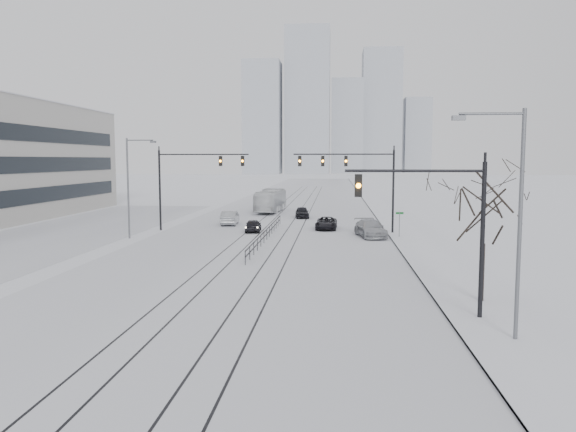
# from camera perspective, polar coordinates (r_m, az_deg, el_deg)

# --- Properties ---
(ground) EXTENTS (500.00, 500.00, 0.00)m
(ground) POSITION_cam_1_polar(r_m,az_deg,el_deg) (20.99, -12.42, -14.12)
(ground) COLOR white
(ground) RESTS_ON ground
(road) EXTENTS (22.00, 260.00, 0.02)m
(road) POSITION_cam_1_polar(r_m,az_deg,el_deg) (79.37, 0.45, 0.63)
(road) COLOR silver
(road) RESTS_ON ground
(sidewalk_east) EXTENTS (5.00, 260.00, 0.16)m
(sidewalk_east) POSITION_cam_1_polar(r_m,az_deg,el_deg) (79.50, 10.20, 0.60)
(sidewalk_east) COLOR silver
(sidewalk_east) RESTS_ON ground
(curb) EXTENTS (0.10, 260.00, 0.12)m
(curb) POSITION_cam_1_polar(r_m,az_deg,el_deg) (79.31, 8.43, 0.60)
(curb) COLOR gray
(curb) RESTS_ON ground
(parking_strip) EXTENTS (14.00, 60.00, 0.03)m
(parking_strip) POSITION_cam_1_polar(r_m,az_deg,el_deg) (60.18, -20.83, -1.38)
(parking_strip) COLOR silver
(parking_strip) RESTS_ON ground
(tram_rails) EXTENTS (5.30, 180.00, 0.01)m
(tram_rails) POSITION_cam_1_polar(r_m,az_deg,el_deg) (59.55, -1.01, -1.06)
(tram_rails) COLOR black
(tram_rails) RESTS_ON ground
(skyline) EXTENTS (96.00, 48.00, 72.00)m
(skyline) POSITION_cam_1_polar(r_m,az_deg,el_deg) (293.40, 4.66, 10.34)
(skyline) COLOR #9DA2AC
(skyline) RESTS_ON ground
(traffic_mast_near) EXTENTS (6.10, 0.37, 7.00)m
(traffic_mast_near) POSITION_cam_1_polar(r_m,az_deg,el_deg) (25.42, 15.69, -0.16)
(traffic_mast_near) COLOR black
(traffic_mast_near) RESTS_ON ground
(traffic_mast_ne) EXTENTS (9.60, 0.37, 8.00)m
(traffic_mast_ne) POSITION_cam_1_polar(r_m,az_deg,el_deg) (53.89, 7.12, 4.30)
(traffic_mast_ne) COLOR black
(traffic_mast_ne) RESTS_ON ground
(traffic_mast_nw) EXTENTS (9.10, 0.37, 8.00)m
(traffic_mast_nw) POSITION_cam_1_polar(r_m,az_deg,el_deg) (56.73, -10.05, 4.13)
(traffic_mast_nw) COLOR black
(traffic_mast_nw) RESTS_ON ground
(street_light_east) EXTENTS (2.73, 0.25, 9.00)m
(street_light_east) POSITION_cam_1_polar(r_m,az_deg,el_deg) (22.92, 21.84, 0.64)
(street_light_east) COLOR #595B60
(street_light_east) RESTS_ON ground
(street_light_west) EXTENTS (2.73, 0.25, 9.00)m
(street_light_west) POSITION_cam_1_polar(r_m,az_deg,el_deg) (52.14, -15.65, 3.47)
(street_light_west) COLOR #595B60
(street_light_west) RESTS_ON ground
(bare_tree) EXTENTS (4.40, 4.40, 6.10)m
(bare_tree) POSITION_cam_1_polar(r_m,az_deg,el_deg) (28.87, 19.26, 0.27)
(bare_tree) COLOR black
(bare_tree) RESTS_ON ground
(median_fence) EXTENTS (0.06, 24.00, 1.00)m
(median_fence) POSITION_cam_1_polar(r_m,az_deg,el_deg) (49.63, -2.17, -1.85)
(median_fence) COLOR black
(median_fence) RESTS_ON ground
(street_sign) EXTENTS (0.70, 0.06, 2.40)m
(street_sign) POSITION_cam_1_polar(r_m,az_deg,el_deg) (51.46, 11.26, -0.48)
(street_sign) COLOR #595B60
(street_sign) RESTS_ON ground
(sedan_sb_inner) EXTENTS (1.73, 3.75, 1.25)m
(sedan_sb_inner) POSITION_cam_1_polar(r_m,az_deg,el_deg) (55.16, -3.56, -0.99)
(sedan_sb_inner) COLOR black
(sedan_sb_inner) RESTS_ON ground
(sedan_sb_outer) EXTENTS (1.92, 4.71, 1.52)m
(sedan_sb_outer) POSITION_cam_1_polar(r_m,az_deg,el_deg) (61.49, -5.92, -0.19)
(sedan_sb_outer) COLOR #A3A6AB
(sedan_sb_outer) RESTS_ON ground
(sedan_nb_front) EXTENTS (2.23, 4.56, 1.25)m
(sedan_nb_front) POSITION_cam_1_polar(r_m,az_deg,el_deg) (57.20, 3.91, -0.75)
(sedan_nb_front) COLOR black
(sedan_nb_front) RESTS_ON ground
(sedan_nb_right) EXTENTS (3.14, 5.66, 1.55)m
(sedan_nb_right) POSITION_cam_1_polar(r_m,az_deg,el_deg) (51.94, 8.37, -1.29)
(sedan_nb_right) COLOR #A3A5AA
(sedan_nb_right) RESTS_ON ground
(sedan_nb_far) EXTENTS (1.98, 4.08, 1.34)m
(sedan_nb_far) POSITION_cam_1_polar(r_m,az_deg,el_deg) (68.41, 1.45, 0.37)
(sedan_nb_far) COLOR black
(sedan_nb_far) RESTS_ON ground
(box_truck) EXTENTS (3.31, 11.11, 3.05)m
(box_truck) POSITION_cam_1_polar(r_m,az_deg,el_deg) (75.97, -1.77, 1.55)
(box_truck) COLOR silver
(box_truck) RESTS_ON ground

